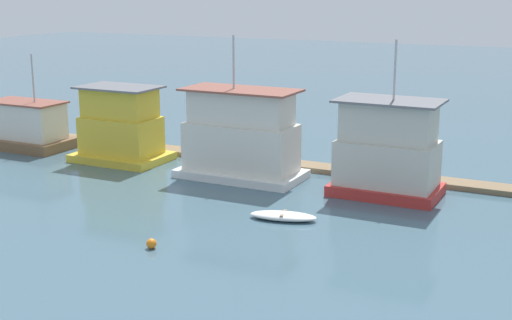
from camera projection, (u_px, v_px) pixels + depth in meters
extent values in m
plane|color=#426070|center=(264.00, 180.00, 41.26)|extent=(200.00, 200.00, 0.00)
cube|color=#846B4C|center=(288.00, 164.00, 44.24)|extent=(51.00, 1.62, 0.30)
cube|color=brown|center=(28.00, 143.00, 49.34)|extent=(6.20, 3.58, 0.69)
cube|color=silver|center=(26.00, 120.00, 48.97)|extent=(5.19, 2.57, 2.44)
cube|color=brown|center=(25.00, 102.00, 48.66)|extent=(5.49, 2.87, 0.12)
cylinder|color=#B2B2B7|center=(33.00, 78.00, 47.87)|extent=(0.12, 0.12, 3.28)
cube|color=gold|center=(122.00, 157.00, 45.73)|extent=(5.82, 3.99, 0.48)
cube|color=gold|center=(121.00, 135.00, 45.39)|extent=(4.75, 2.91, 2.36)
cube|color=gold|center=(120.00, 103.00, 44.89)|extent=(4.36, 2.53, 1.84)
cube|color=slate|center=(119.00, 87.00, 44.66)|extent=(5.05, 3.21, 0.12)
cube|color=white|center=(241.00, 174.00, 41.72)|extent=(7.26, 3.78, 0.46)
cube|color=silver|center=(241.00, 147.00, 41.34)|extent=(6.38, 2.90, 2.75)
cube|color=silver|center=(241.00, 107.00, 40.78)|extent=(5.86, 2.37, 1.90)
cube|color=brown|center=(241.00, 90.00, 40.54)|extent=(6.68, 3.20, 0.12)
cylinder|color=#B2B2B7|center=(234.00, 62.00, 40.35)|extent=(0.12, 0.12, 3.03)
cube|color=red|center=(386.00, 190.00, 38.25)|extent=(5.69, 3.60, 0.58)
cube|color=beige|center=(387.00, 163.00, 37.89)|extent=(5.15, 3.06, 2.38)
cube|color=beige|center=(389.00, 122.00, 37.36)|extent=(4.71, 2.62, 2.09)
cube|color=slate|center=(390.00, 101.00, 37.09)|extent=(5.45, 3.36, 0.12)
cylinder|color=#B2B2B7|center=(395.00, 70.00, 36.62)|extent=(0.12, 0.12, 3.12)
ellipsoid|color=white|center=(283.00, 216.00, 34.20)|extent=(3.43, 1.89, 0.38)
cube|color=#997F60|center=(283.00, 213.00, 34.17)|extent=(0.38, 1.01, 0.08)
sphere|color=orange|center=(151.00, 244.00, 30.47)|extent=(0.44, 0.44, 0.44)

